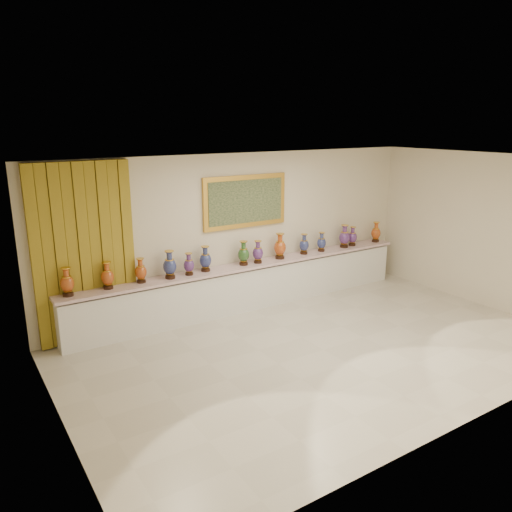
{
  "coord_description": "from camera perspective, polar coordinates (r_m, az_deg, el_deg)",
  "views": [
    {
      "loc": [
        -4.91,
        -5.6,
        3.58
      ],
      "look_at": [
        -0.2,
        1.7,
        1.21
      ],
      "focal_mm": 35.0,
      "sensor_mm": 36.0,
      "label": 1
    }
  ],
  "objects": [
    {
      "name": "ground",
      "position": [
        8.26,
        7.72,
        -10.58
      ],
      "size": [
        8.0,
        8.0,
        0.0
      ],
      "primitive_type": "plane",
      "color": "beige",
      "rests_on": "ground"
    },
    {
      "name": "room",
      "position": [
        8.62,
        -15.92,
        1.33
      ],
      "size": [
        8.0,
        8.0,
        8.0
      ],
      "color": "beige",
      "rests_on": "ground"
    },
    {
      "name": "counter",
      "position": [
        9.79,
        -0.8,
        -3.48
      ],
      "size": [
        7.28,
        0.48,
        0.9
      ],
      "color": "white",
      "rests_on": "ground"
    },
    {
      "name": "vase_0",
      "position": [
        8.38,
        -20.78,
        -2.93
      ],
      "size": [
        0.28,
        0.28,
        0.47
      ],
      "rotation": [
        0.0,
        0.0,
        -0.36
      ],
      "color": "#321A0D",
      "rests_on": "counter"
    },
    {
      "name": "vase_1",
      "position": [
        8.53,
        -16.62,
        -2.28
      ],
      "size": [
        0.23,
        0.23,
        0.46
      ],
      "rotation": [
        0.0,
        0.0,
        -0.11
      ],
      "color": "#321A0D",
      "rests_on": "counter"
    },
    {
      "name": "vase_2",
      "position": [
        8.71,
        -13.03,
        -1.75
      ],
      "size": [
        0.25,
        0.25,
        0.43
      ],
      "rotation": [
        0.0,
        0.0,
        0.3
      ],
      "color": "#321A0D",
      "rests_on": "counter"
    },
    {
      "name": "vase_3",
      "position": [
        8.83,
        -9.83,
        -1.13
      ],
      "size": [
        0.25,
        0.25,
        0.5
      ],
      "rotation": [
        0.0,
        0.0,
        0.07
      ],
      "color": "#321A0D",
      "rests_on": "counter"
    },
    {
      "name": "vase_4",
      "position": [
        8.99,
        -7.68,
        -1.04
      ],
      "size": [
        0.2,
        0.2,
        0.41
      ],
      "rotation": [
        0.0,
        0.0,
        -0.06
      ],
      "color": "#321A0D",
      "rests_on": "counter"
    },
    {
      "name": "vase_5",
      "position": [
        9.17,
        -5.8,
        -0.46
      ],
      "size": [
        0.29,
        0.29,
        0.47
      ],
      "rotation": [
        0.0,
        0.0,
        0.43
      ],
      "color": "#321A0D",
      "rests_on": "counter"
    },
    {
      "name": "vase_6",
      "position": [
        9.52,
        -1.43,
        0.2
      ],
      "size": [
        0.29,
        0.29,
        0.47
      ],
      "rotation": [
        0.0,
        0.0,
        -0.43
      ],
      "color": "#321A0D",
      "rests_on": "counter"
    },
    {
      "name": "vase_7",
      "position": [
        9.65,
        0.22,
        0.35
      ],
      "size": [
        0.22,
        0.22,
        0.44
      ],
      "rotation": [
        0.0,
        0.0,
        -0.08
      ],
      "color": "#321A0D",
      "rests_on": "counter"
    },
    {
      "name": "vase_8",
      "position": [
        9.97,
        2.75,
        1.0
      ],
      "size": [
        0.26,
        0.26,
        0.52
      ],
      "rotation": [
        0.0,
        0.0,
        -0.09
      ],
      "color": "#321A0D",
      "rests_on": "counter"
    },
    {
      "name": "vase_9",
      "position": [
        10.36,
        5.51,
        1.26
      ],
      "size": [
        0.24,
        0.24,
        0.42
      ],
      "rotation": [
        0.0,
        0.0,
        0.28
      ],
      "color": "#321A0D",
      "rests_on": "counter"
    },
    {
      "name": "vase_10",
      "position": [
        10.63,
        7.49,
        1.51
      ],
      "size": [
        0.2,
        0.2,
        0.41
      ],
      "rotation": [
        0.0,
        0.0,
        0.07
      ],
      "color": "#321A0D",
      "rests_on": "counter"
    },
    {
      "name": "vase_11",
      "position": [
        11.02,
        10.07,
        2.12
      ],
      "size": [
        0.24,
        0.24,
        0.5
      ],
      "rotation": [
        0.0,
        0.0,
        -0.04
      ],
      "color": "#321A0D",
      "rests_on": "counter"
    },
    {
      "name": "vase_12",
      "position": [
        11.22,
        10.97,
        2.13
      ],
      "size": [
        0.23,
        0.23,
        0.42
      ],
      "rotation": [
        0.0,
        0.0,
        -0.17
      ],
      "color": "#321A0D",
      "rests_on": "counter"
    },
    {
      "name": "vase_13",
      "position": [
        11.68,
        13.54,
        2.58
      ],
      "size": [
        0.26,
        0.26,
        0.46
      ],
      "rotation": [
        0.0,
        0.0,
        -0.29
      ],
      "color": "#321A0D",
      "rests_on": "counter"
    }
  ]
}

